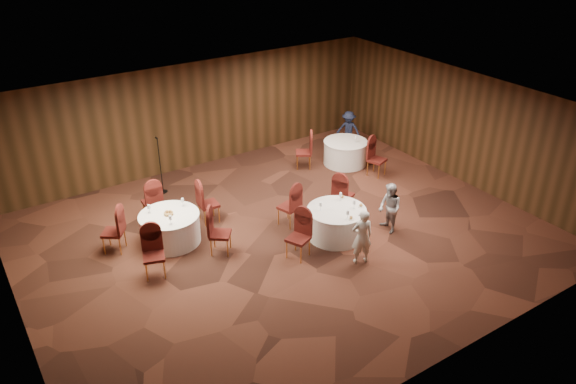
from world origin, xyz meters
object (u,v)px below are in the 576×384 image
woman_a (362,237)px  man_c (348,130)px  table_main (336,222)px  mic_stand (162,176)px  table_right (345,152)px  woman_b (390,208)px  table_left (170,228)px

woman_a → man_c: size_ratio=1.06×
table_main → mic_stand: size_ratio=0.87×
table_right → man_c: bearing=47.4°
mic_stand → table_right: bearing=-13.5°
woman_b → man_c: bearing=162.5°
table_right → mic_stand: 5.62m
table_left → man_c: (7.13, 2.13, 0.25)m
table_right → man_c: size_ratio=1.07×
woman_b → man_c: size_ratio=1.02×
table_left → table_main: bearing=-29.6°
mic_stand → woman_b: 6.36m
table_left → woman_b: bearing=-28.0°
table_main → table_left: same height
table_left → woman_b: 5.33m
mic_stand → woman_a: mic_stand is taller
table_main → woman_b: woman_b is taller
table_left → mic_stand: bearing=72.2°
woman_a → table_right: bearing=-106.2°
table_right → man_c: 1.28m
table_left → man_c: size_ratio=1.14×
woman_a → woman_b: 1.58m
woman_a → woman_b: (1.43, 0.66, -0.03)m
table_main → woman_a: (-0.20, -1.19, 0.29)m
table_main → table_right: bearing=48.6°
table_right → man_c: (0.85, 0.93, 0.25)m
woman_b → man_c: woman_b is taller
woman_b → mic_stand: bearing=-132.1°
table_right → woman_b: size_ratio=1.05×
table_main → woman_b: 1.36m
table_main → woman_a: bearing=-99.8°
mic_stand → man_c: 6.33m
woman_a → man_c: woman_a is taller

